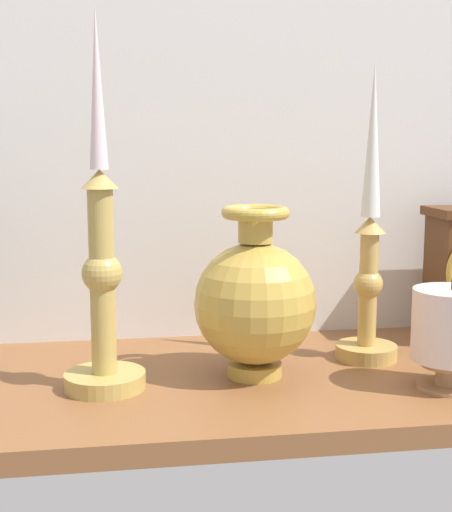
{
  "coord_description": "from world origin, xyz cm",
  "views": [
    {
      "loc": [
        -15.54,
        -79.56,
        26.72
      ],
      "look_at": [
        -3.21,
        0.0,
        14.0
      ],
      "focal_mm": 50.58,
      "sensor_mm": 36.0,
      "label": 1
    }
  ],
  "objects_px": {
    "candlestick_tall_center": "(102,279)",
    "brass_vase_bulbous": "(256,301)",
    "pillar_candle_front": "(450,331)",
    "candlestick_tall_left": "(369,259)"
  },
  "relations": [
    {
      "from": "brass_vase_bulbous",
      "to": "candlestick_tall_left",
      "type": "bearing_deg",
      "value": 16.55
    },
    {
      "from": "candlestick_tall_left",
      "to": "candlestick_tall_center",
      "type": "relative_size",
      "value": 0.89
    },
    {
      "from": "candlestick_tall_left",
      "to": "candlestick_tall_center",
      "type": "xyz_separation_m",
      "value": [
        -0.32,
        -0.06,
        -0.0
      ]
    },
    {
      "from": "candlestick_tall_left",
      "to": "brass_vase_bulbous",
      "type": "relative_size",
      "value": 1.85
    },
    {
      "from": "candlestick_tall_center",
      "to": "brass_vase_bulbous",
      "type": "bearing_deg",
      "value": 5.52
    },
    {
      "from": "pillar_candle_front",
      "to": "candlestick_tall_center",
      "type": "bearing_deg",
      "value": 171.34
    },
    {
      "from": "brass_vase_bulbous",
      "to": "pillar_candle_front",
      "type": "relative_size",
      "value": 1.6
    },
    {
      "from": "candlestick_tall_left",
      "to": "pillar_candle_front",
      "type": "relative_size",
      "value": 2.96
    },
    {
      "from": "brass_vase_bulbous",
      "to": "pillar_candle_front",
      "type": "bearing_deg",
      "value": -20.0
    },
    {
      "from": "candlestick_tall_center",
      "to": "brass_vase_bulbous",
      "type": "distance_m",
      "value": 0.18
    }
  ]
}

